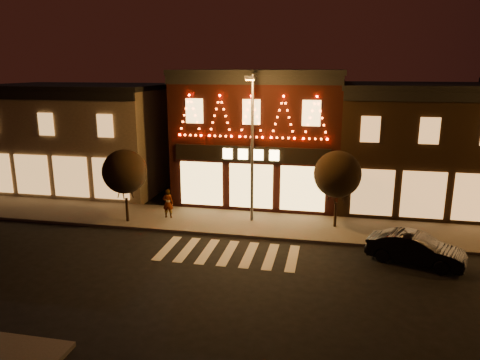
% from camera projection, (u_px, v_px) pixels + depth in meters
% --- Properties ---
extents(ground, '(120.00, 120.00, 0.00)m').
position_uv_depth(ground, '(205.00, 294.00, 17.16)').
color(ground, black).
rests_on(ground, ground).
extents(sidewalk_far, '(44.00, 4.00, 0.15)m').
position_uv_depth(sidewalk_far, '(281.00, 226.00, 24.36)').
color(sidewalk_far, '#47423D').
rests_on(sidewalk_far, ground).
extents(building_left, '(12.20, 8.28, 7.30)m').
position_uv_depth(building_left, '(83.00, 136.00, 32.10)').
color(building_left, '#6B5E4C').
rests_on(building_left, ground).
extents(building_pulp, '(10.20, 8.34, 8.30)m').
position_uv_depth(building_pulp, '(262.00, 134.00, 29.44)').
color(building_pulp, black).
rests_on(building_pulp, ground).
extents(building_right_a, '(9.20, 8.28, 7.50)m').
position_uv_depth(building_right_a, '(414.00, 145.00, 27.70)').
color(building_right_a, black).
rests_on(building_right_a, ground).
extents(streetlamp_mid, '(0.52, 1.82, 7.94)m').
position_uv_depth(streetlamp_mid, '(252.00, 138.00, 23.67)').
color(streetlamp_mid, '#59595E').
rests_on(streetlamp_mid, sidewalk_far).
extents(tree_left, '(2.40, 2.40, 4.02)m').
position_uv_depth(tree_left, '(125.00, 172.00, 24.22)').
color(tree_left, black).
rests_on(tree_left, sidewalk_far).
extents(tree_right, '(2.46, 2.46, 4.11)m').
position_uv_depth(tree_right, '(337.00, 174.00, 23.34)').
color(tree_right, black).
rests_on(tree_right, sidewalk_far).
extents(dark_sedan, '(4.34, 2.70, 1.35)m').
position_uv_depth(dark_sedan, '(415.00, 249.00, 19.69)').
color(dark_sedan, black).
rests_on(dark_sedan, ground).
extents(pedestrian, '(0.62, 0.43, 1.66)m').
position_uv_depth(pedestrian, '(168.00, 203.00, 25.31)').
color(pedestrian, gray).
rests_on(pedestrian, sidewalk_far).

